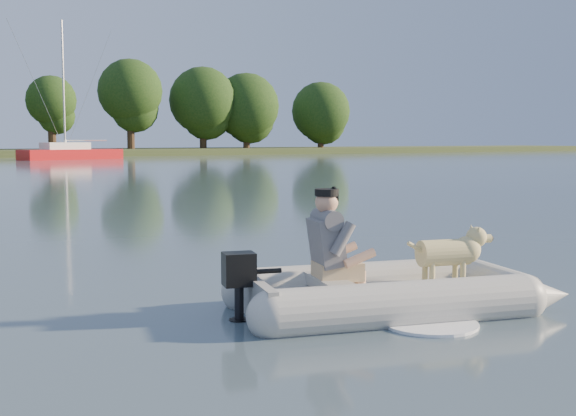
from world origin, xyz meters
TOP-DOWN VIEW (x-y plane):
  - water at (0.00, 0.00)m, footprint 160.00×160.00m
  - dinghy at (0.29, -0.18)m, footprint 4.78×4.01m
  - man at (-0.27, 0.01)m, footprint 0.73×0.66m
  - dog at (0.84, -0.28)m, footprint 0.84×0.47m
  - outboard_motor at (-1.08, 0.16)m, footprint 0.40×0.33m
  - sailboat at (10.09, 49.62)m, footprint 7.89×4.04m

SIDE VIEW (x-z plane):
  - water at x=0.00m, z-range 0.00..0.00m
  - outboard_motor at x=-1.08m, z-range -0.07..0.60m
  - dog at x=0.84m, z-range 0.18..0.71m
  - sailboat at x=10.09m, z-range -4.75..5.66m
  - dinghy at x=0.29m, z-range -0.10..1.09m
  - man at x=-0.27m, z-range 0.20..1.12m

